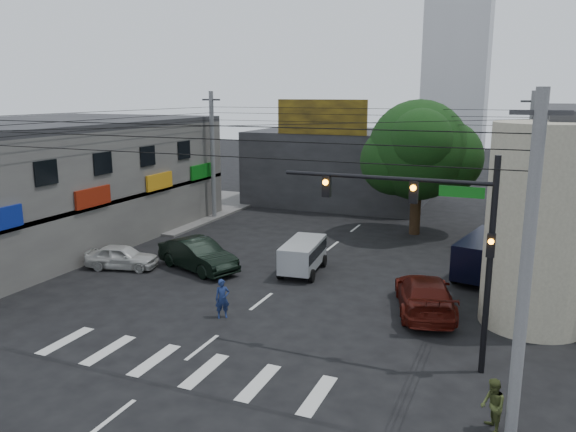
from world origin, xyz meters
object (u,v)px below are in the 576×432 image
Objects in this scene: maroon_sedan at (425,294)px; navy_van at (486,257)px; white_compact at (122,257)px; dark_sedan at (198,255)px; utility_pole_near_right at (526,274)px; pedestrian_olive at (493,406)px; street_tree at (418,151)px; traffic_officer at (222,299)px; utility_pole_far_right at (527,172)px; traffic_gantry at (438,226)px; silver_minivan at (303,257)px; utility_pole_far_left at (213,156)px.

navy_van is at bearing -125.14° from maroon_sedan.
white_compact is 0.73× the size of navy_van.
white_compact is at bearing 119.69° from navy_van.
dark_sedan is at bearing -85.59° from white_compact.
utility_pole_near_right reaches higher than pedestrian_olive.
street_tree is 22.71m from pedestrian_olive.
navy_van is (13.93, 4.55, 0.23)m from dark_sedan.
traffic_officer is at bearing -105.19° from street_tree.
utility_pole_far_right is at bearing 156.59° from pedestrian_olive.
utility_pole_near_right is at bearing -52.58° from traffic_gantry.
pedestrian_olive is at bearing -57.25° from traffic_gantry.
utility_pole_far_right is 2.31× the size of silver_minivan.
street_tree is 1.21× the size of traffic_gantry.
silver_minivan is 6.87m from traffic_officer.
utility_pole_far_right is 13.49m from maroon_sedan.
utility_pole_far_left is 1.76× the size of dark_sedan.
traffic_officer is 11.46m from pedestrian_olive.
maroon_sedan reaches higher than white_compact.
utility_pole_far_right is 1.68× the size of navy_van.
navy_van is at bearing 162.49° from pedestrian_olive.
utility_pole_near_right and utility_pole_far_left have the same top height.
utility_pole_far_right reaches higher than silver_minivan.
utility_pole_near_right reaches higher than maroon_sedan.
utility_pole_far_left is at bearing -51.31° from maroon_sedan.
traffic_gantry is 9.44m from traffic_officer.
traffic_gantry reaches higher than pedestrian_olive.
dark_sedan is (5.49, -11.14, -3.79)m from utility_pole_far_left.
maroon_sedan is (15.70, 0.06, 0.15)m from white_compact.
utility_pole_far_left reaches higher than traffic_officer.
pedestrian_olive is (20.50, -20.39, -3.84)m from utility_pole_far_left.
dark_sedan is 14.65m from navy_van.
silver_minivan reaches higher than pedestrian_olive.
maroon_sedan is 8.56m from pedestrian_olive.
maroon_sedan is 1.06× the size of navy_van.
maroon_sedan reaches higher than pedestrian_olive.
utility_pole_near_right is 15.58m from silver_minivan.
utility_pole_far_left is 21.00m from utility_pole_far_right.
street_tree is 2.16× the size of white_compact.
utility_pole_far_right is 23.36m from white_compact.
utility_pole_far_left is 1.58× the size of maroon_sedan.
utility_pole_far_left reaches higher than pedestrian_olive.
traffic_gantry is 0.78× the size of utility_pole_far_right.
maroon_sedan is (17.36, -12.42, -3.81)m from utility_pole_far_left.
street_tree is at bearing -26.03° from silver_minivan.
utility_pole_far_left is at bearing 42.55° from silver_minivan.
utility_pole_far_left is 6.07× the size of pedestrian_olive.
utility_pole_far_left is (-18.32, 17.00, -0.23)m from traffic_gantry.
dark_sedan is 0.89× the size of maroon_sedan.
pedestrian_olive is (2.18, -3.38, -4.07)m from traffic_gantry.
silver_minivan is (-6.66, 2.98, 0.03)m from maroon_sedan.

